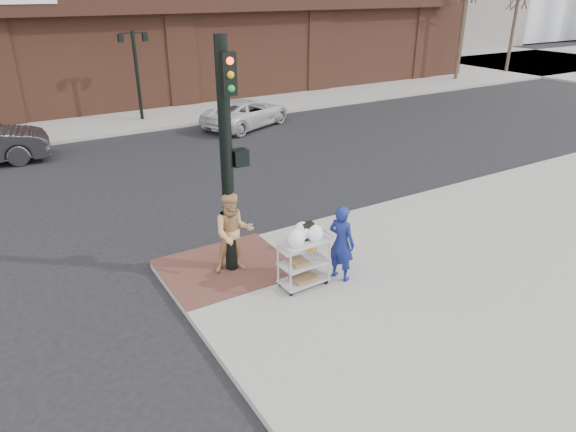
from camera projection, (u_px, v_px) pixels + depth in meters
ground at (269, 284)px, 11.22m from camera, size 220.00×220.00×0.00m
sidewalk_far at (211, 65)px, 42.08m from camera, size 65.00×36.00×0.15m
brick_curb_ramp at (226, 267)px, 11.57m from camera, size 2.80×2.40×0.01m
lamp_post at (136, 66)px, 23.59m from camera, size 1.32×0.22×4.00m
traffic_signal_pole at (228, 154)px, 10.44m from camera, size 0.61×0.51×5.00m
woman_blue at (341, 243)px, 10.83m from camera, size 0.59×0.72×1.69m
pedestrian_tan at (233, 233)px, 11.10m from camera, size 1.06×0.92×1.85m
minivan_white at (247, 113)px, 23.59m from camera, size 5.02×3.77×1.27m
utility_cart at (304, 258)px, 10.63m from camera, size 1.04×0.61×1.41m
fire_hydrant at (312, 236)px, 12.15m from camera, size 0.36×0.25×0.76m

